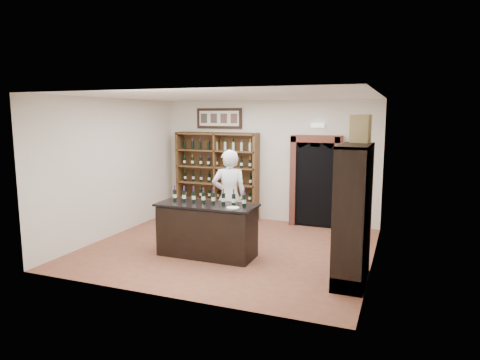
% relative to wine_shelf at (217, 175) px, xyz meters
% --- Properties ---
extents(floor, '(5.50, 5.50, 0.00)m').
position_rel_wine_shelf_xyz_m(floor, '(1.30, -2.33, -1.10)').
color(floor, brown).
rests_on(floor, ground).
extents(ceiling, '(5.50, 5.50, 0.00)m').
position_rel_wine_shelf_xyz_m(ceiling, '(1.30, -2.33, 1.90)').
color(ceiling, white).
rests_on(ceiling, wall_back).
extents(wall_back, '(5.50, 0.04, 3.00)m').
position_rel_wine_shelf_xyz_m(wall_back, '(1.30, 0.17, 0.40)').
color(wall_back, silver).
rests_on(wall_back, ground).
extents(wall_left, '(0.04, 5.00, 3.00)m').
position_rel_wine_shelf_xyz_m(wall_left, '(-1.45, -2.33, 0.40)').
color(wall_left, silver).
rests_on(wall_left, ground).
extents(wall_right, '(0.04, 5.00, 3.00)m').
position_rel_wine_shelf_xyz_m(wall_right, '(4.05, -2.33, 0.40)').
color(wall_right, silver).
rests_on(wall_right, ground).
extents(wine_shelf, '(2.20, 0.38, 2.20)m').
position_rel_wine_shelf_xyz_m(wine_shelf, '(0.00, 0.00, 0.00)').
color(wine_shelf, '#52391C').
rests_on(wine_shelf, ground).
extents(framed_picture, '(1.25, 0.04, 0.52)m').
position_rel_wine_shelf_xyz_m(framed_picture, '(0.00, 0.14, 1.45)').
color(framed_picture, black).
rests_on(framed_picture, wall_back).
extents(arched_doorway, '(1.17, 0.35, 2.17)m').
position_rel_wine_shelf_xyz_m(arched_doorway, '(2.55, -0.00, 0.04)').
color(arched_doorway, black).
rests_on(arched_doorway, ground).
extents(emergency_light, '(0.30, 0.10, 0.10)m').
position_rel_wine_shelf_xyz_m(emergency_light, '(2.55, 0.09, 1.30)').
color(emergency_light, white).
rests_on(emergency_light, wall_back).
extents(tasting_counter, '(1.88, 0.78, 1.00)m').
position_rel_wine_shelf_xyz_m(tasting_counter, '(1.10, -2.93, -0.61)').
color(tasting_counter, black).
rests_on(tasting_counter, ground).
extents(counter_bottle_0, '(0.07, 0.07, 0.30)m').
position_rel_wine_shelf_xyz_m(counter_bottle_0, '(0.38, -2.86, 0.01)').
color(counter_bottle_0, black).
rests_on(counter_bottle_0, tasting_counter).
extents(counter_bottle_1, '(0.07, 0.07, 0.30)m').
position_rel_wine_shelf_xyz_m(counter_bottle_1, '(0.59, -2.86, 0.01)').
color(counter_bottle_1, black).
rests_on(counter_bottle_1, tasting_counter).
extents(counter_bottle_2, '(0.07, 0.07, 0.30)m').
position_rel_wine_shelf_xyz_m(counter_bottle_2, '(0.79, -2.86, 0.01)').
color(counter_bottle_2, black).
rests_on(counter_bottle_2, tasting_counter).
extents(counter_bottle_3, '(0.07, 0.07, 0.30)m').
position_rel_wine_shelf_xyz_m(counter_bottle_3, '(1.00, -2.86, 0.01)').
color(counter_bottle_3, black).
rests_on(counter_bottle_3, tasting_counter).
extents(counter_bottle_4, '(0.07, 0.07, 0.30)m').
position_rel_wine_shelf_xyz_m(counter_bottle_4, '(1.20, -2.86, 0.01)').
color(counter_bottle_4, black).
rests_on(counter_bottle_4, tasting_counter).
extents(counter_bottle_5, '(0.07, 0.07, 0.30)m').
position_rel_wine_shelf_xyz_m(counter_bottle_5, '(1.41, -2.86, 0.01)').
color(counter_bottle_5, black).
rests_on(counter_bottle_5, tasting_counter).
extents(counter_bottle_6, '(0.07, 0.07, 0.30)m').
position_rel_wine_shelf_xyz_m(counter_bottle_6, '(1.61, -2.86, 0.01)').
color(counter_bottle_6, black).
rests_on(counter_bottle_6, tasting_counter).
extents(counter_bottle_7, '(0.07, 0.07, 0.30)m').
position_rel_wine_shelf_xyz_m(counter_bottle_7, '(1.82, -2.86, 0.01)').
color(counter_bottle_7, black).
rests_on(counter_bottle_7, tasting_counter).
extents(side_cabinet, '(0.48, 1.20, 2.20)m').
position_rel_wine_shelf_xyz_m(side_cabinet, '(3.82, -3.23, -0.35)').
color(side_cabinet, black).
rests_on(side_cabinet, ground).
extents(shopkeeper, '(0.83, 0.70, 1.95)m').
position_rel_wine_shelf_xyz_m(shopkeeper, '(1.18, -2.03, -0.12)').
color(shopkeeper, white).
rests_on(shopkeeper, ground).
extents(plate, '(0.23, 0.23, 0.02)m').
position_rel_wine_shelf_xyz_m(plate, '(1.70, -3.10, -0.09)').
color(plate, white).
rests_on(plate, tasting_counter).
extents(wine_crate, '(0.35, 0.23, 0.45)m').
position_rel_wine_shelf_xyz_m(wine_crate, '(3.81, -2.85, 1.33)').
color(wine_crate, tan).
rests_on(wine_crate, side_cabinet).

